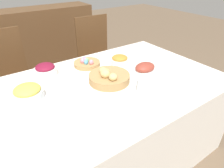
{
  "coord_description": "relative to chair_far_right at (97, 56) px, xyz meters",
  "views": [
    {
      "loc": [
        -0.66,
        -1.07,
        1.48
      ],
      "look_at": [
        0.03,
        -0.08,
        0.77
      ],
      "focal_mm": 32.0,
      "sensor_mm": 36.0,
      "label": 1
    }
  ],
  "objects": [
    {
      "name": "ground_plane",
      "position": [
        -0.52,
        -0.94,
        -0.51
      ],
      "size": [
        12.0,
        12.0,
        0.0
      ],
      "primitive_type": "plane",
      "color": "brown"
    },
    {
      "name": "dining_table",
      "position": [
        -0.52,
        -0.94,
        -0.15
      ],
      "size": [
        1.85,
        1.13,
        0.73
      ],
      "color": "white",
      "rests_on": "ground"
    },
    {
      "name": "chair_far_right",
      "position": [
        0.0,
        0.0,
        0.0
      ],
      "size": [
        0.44,
        0.44,
        0.98
      ],
      "rotation": [
        0.0,
        0.0,
        -0.05
      ],
      "color": "brown",
      "rests_on": "ground"
    },
    {
      "name": "chair_far_left",
      "position": [
        -1.02,
        0.0,
        0.0
      ],
      "size": [
        0.43,
        0.43,
        0.98
      ],
      "rotation": [
        0.0,
        0.0,
        0.03
      ],
      "color": "brown",
      "rests_on": "ground"
    },
    {
      "name": "sideboard",
      "position": [
        -0.33,
        1.03,
        -0.03
      ],
      "size": [
        1.48,
        0.44,
        0.97
      ],
      "color": "brown",
      "rests_on": "ground"
    },
    {
      "name": "bread_basket",
      "position": [
        -0.45,
        -0.92,
        0.25
      ],
      "size": [
        0.31,
        0.31,
        0.12
      ],
      "color": "#AD8451",
      "rests_on": "dining_table"
    },
    {
      "name": "egg_basket",
      "position": [
        -0.45,
        -0.58,
        0.24
      ],
      "size": [
        0.22,
        0.22,
        0.08
      ],
      "color": "#AD8451",
      "rests_on": "dining_table"
    },
    {
      "name": "ham_platter",
      "position": [
        -0.1,
        -0.94,
        0.24
      ],
      "size": [
        0.27,
        0.19,
        0.08
      ],
      "color": "white",
      "rests_on": "dining_table"
    },
    {
      "name": "carrot_bowl",
      "position": [
        -0.2,
        -0.73,
        0.26
      ],
      "size": [
        0.16,
        0.16,
        0.09
      ],
      "color": "white",
      "rests_on": "dining_table"
    },
    {
      "name": "pineapple_bowl",
      "position": [
        -1.0,
        -0.8,
        0.26
      ],
      "size": [
        0.2,
        0.2,
        0.1
      ],
      "color": "silver",
      "rests_on": "dining_table"
    },
    {
      "name": "beet_salad_bowl",
      "position": [
        -0.8,
        -0.56,
        0.26
      ],
      "size": [
        0.17,
        0.17,
        0.1
      ],
      "color": "white",
      "rests_on": "dining_table"
    },
    {
      "name": "dinner_plate",
      "position": [
        -0.57,
        -1.34,
        0.22
      ],
      "size": [
        0.26,
        0.26,
        0.01
      ],
      "color": "white",
      "rests_on": "dining_table"
    },
    {
      "name": "fork",
      "position": [
        -0.73,
        -1.34,
        0.22
      ],
      "size": [
        0.01,
        0.18,
        0.0
      ],
      "rotation": [
        0.0,
        0.0,
        0.02
      ],
      "color": "silver",
      "rests_on": "dining_table"
    },
    {
      "name": "knife",
      "position": [
        -0.41,
        -1.34,
        0.22
      ],
      "size": [
        0.01,
        0.18,
        0.0
      ],
      "rotation": [
        0.0,
        0.0,
        0.02
      ],
      "color": "silver",
      "rests_on": "dining_table"
    },
    {
      "name": "spoon",
      "position": [
        -0.38,
        -1.34,
        0.22
      ],
      "size": [
        0.01,
        0.18,
        0.0
      ],
      "rotation": [
        0.0,
        0.0,
        -0.02
      ],
      "color": "silver",
      "rests_on": "dining_table"
    },
    {
      "name": "drinking_cup",
      "position": [
        -0.33,
        -1.15,
        0.26
      ],
      "size": [
        0.07,
        0.07,
        0.08
      ],
      "color": "silver",
      "rests_on": "dining_table"
    },
    {
      "name": "butter_dish",
      "position": [
        -0.88,
        -1.16,
        0.23
      ],
      "size": [
        0.12,
        0.07,
        0.03
      ],
      "color": "white",
      "rests_on": "dining_table"
    }
  ]
}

